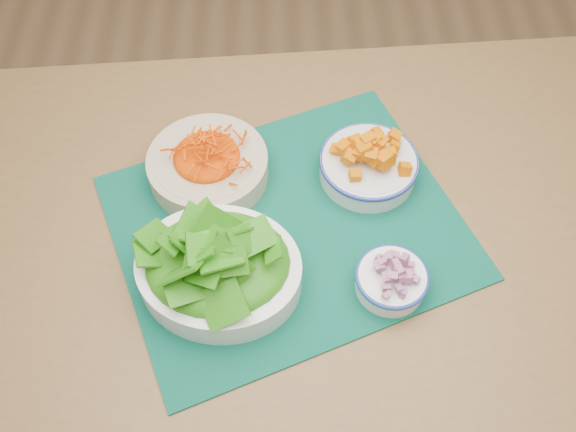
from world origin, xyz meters
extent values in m
cube|color=brown|center=(0.19, 0.17, 0.73)|extent=(1.35, 0.95, 0.04)
cylinder|color=brown|center=(-0.42, 0.50, 0.35)|extent=(0.06, 0.06, 0.71)
cylinder|color=brown|center=(0.76, 0.58, 0.35)|extent=(0.06, 0.06, 0.71)
cube|color=#013227|center=(0.13, 0.15, 0.75)|extent=(0.71, 0.65, 0.00)
cylinder|color=#C0AF8F|center=(-0.01, 0.27, 0.78)|extent=(0.24, 0.24, 0.05)
ellipsoid|color=#F64C00|center=(-0.01, 0.27, 0.82)|extent=(0.19, 0.19, 0.04)
cylinder|color=silver|center=(0.28, 0.26, 0.78)|extent=(0.18, 0.18, 0.04)
torus|color=navy|center=(0.28, 0.26, 0.79)|extent=(0.18, 0.18, 0.01)
ellipsoid|color=orange|center=(0.28, 0.26, 0.82)|extent=(0.15, 0.15, 0.05)
ellipsoid|color=#146407|center=(0.02, 0.05, 0.84)|extent=(0.23, 0.20, 0.06)
cylinder|color=white|center=(0.30, 0.03, 0.77)|extent=(0.13, 0.13, 0.04)
torus|color=navy|center=(0.30, 0.03, 0.79)|extent=(0.12, 0.12, 0.01)
ellipsoid|color=maroon|center=(0.30, 0.03, 0.80)|extent=(0.10, 0.10, 0.02)
camera|label=1|loc=(0.12, -0.46, 1.68)|focal=40.00mm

